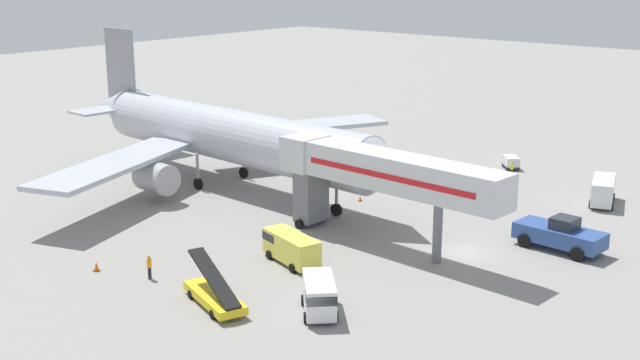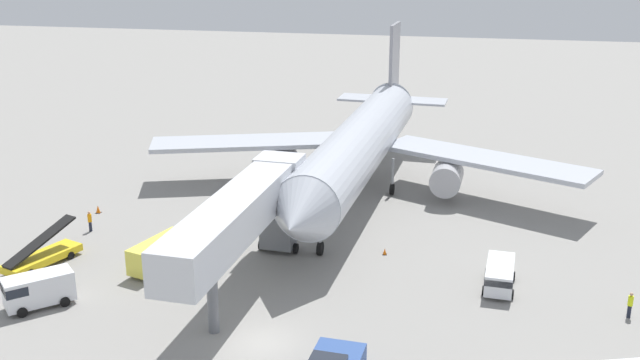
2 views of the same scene
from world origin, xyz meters
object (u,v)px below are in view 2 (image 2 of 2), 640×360
(ground_crew_worker_midground, at_px, (630,304))
(safety_cone_bravo, at_px, (98,209))
(airplane_at_gate, at_px, (361,144))
(service_van_mid_center, at_px, (37,289))
(service_van_near_center, at_px, (500,275))
(safety_cone_alpha, at_px, (385,251))
(service_van_outer_left, at_px, (161,252))
(jet_bridge, at_px, (245,213))
(belt_loader_truck, at_px, (42,256))
(ground_crew_worker_foreground, at_px, (90,221))

(ground_crew_worker_midground, height_order, safety_cone_bravo, ground_crew_worker_midground)
(airplane_at_gate, distance_m, service_van_mid_center, 32.53)
(service_van_near_center, relative_size, safety_cone_alpha, 9.33)
(service_van_outer_left, distance_m, ground_crew_worker_midground, 32.91)
(jet_bridge, distance_m, service_van_near_center, 18.33)
(belt_loader_truck, distance_m, safety_cone_bravo, 11.18)
(service_van_near_center, xyz_separation_m, ground_crew_worker_midground, (8.23, -2.46, -0.11))
(service_van_near_center, xyz_separation_m, safety_cone_bravo, (-35.02, 7.93, -0.71))
(service_van_outer_left, relative_size, ground_crew_worker_midground, 3.18)
(airplane_at_gate, relative_size, ground_crew_worker_foreground, 25.19)
(service_van_outer_left, relative_size, safety_cone_bravo, 8.14)
(service_van_near_center, bearing_deg, jet_bridge, -167.30)
(airplane_at_gate, height_order, safety_cone_bravo, airplane_at_gate)
(airplane_at_gate, relative_size, service_van_near_center, 9.31)
(service_van_mid_center, relative_size, ground_crew_worker_midground, 2.51)
(service_van_near_center, height_order, ground_crew_worker_midground, service_van_near_center)
(safety_cone_bravo, bearing_deg, service_van_mid_center, -74.43)
(jet_bridge, bearing_deg, airplane_at_gate, 78.29)
(jet_bridge, relative_size, ground_crew_worker_foreground, 11.51)
(airplane_at_gate, xyz_separation_m, ground_crew_worker_foreground, (-20.74, -14.18, -4.11))
(safety_cone_alpha, bearing_deg, service_van_near_center, -25.96)
(airplane_at_gate, relative_size, service_van_mid_center, 10.14)
(airplane_at_gate, bearing_deg, safety_cone_alpha, -73.31)
(belt_loader_truck, height_order, safety_cone_bravo, belt_loader_truck)
(ground_crew_worker_foreground, bearing_deg, service_van_outer_left, -31.47)
(airplane_at_gate, relative_size, ground_crew_worker_midground, 25.43)
(service_van_outer_left, bearing_deg, belt_loader_truck, -170.37)
(service_van_mid_center, relative_size, safety_cone_alpha, 8.57)
(airplane_at_gate, distance_m, ground_crew_worker_midground, 29.55)
(service_van_near_center, distance_m, ground_crew_worker_foreground, 33.70)
(airplane_at_gate, xyz_separation_m, jet_bridge, (-4.53, -21.84, 0.74))
(service_van_near_center, height_order, ground_crew_worker_foreground, service_van_near_center)
(safety_cone_alpha, relative_size, safety_cone_bravo, 0.75)
(airplane_at_gate, xyz_separation_m, ground_crew_worker_midground, (20.97, -20.41, -4.11))
(safety_cone_alpha, bearing_deg, service_van_outer_left, -160.03)
(ground_crew_worker_foreground, xyz_separation_m, safety_cone_bravo, (-1.53, 4.16, -0.61))
(airplane_at_gate, height_order, ground_crew_worker_foreground, airplane_at_gate)
(service_van_near_center, bearing_deg, safety_cone_alpha, 154.04)
(safety_cone_bravo, bearing_deg, service_van_near_center, -12.76)
(belt_loader_truck, bearing_deg, airplane_at_gate, 45.24)
(belt_loader_truck, distance_m, ground_crew_worker_foreground, 6.93)
(service_van_near_center, distance_m, ground_crew_worker_midground, 8.59)
(ground_crew_worker_midground, bearing_deg, safety_cone_alpha, 158.44)
(safety_cone_bravo, bearing_deg, ground_crew_worker_midground, -13.51)
(service_van_outer_left, height_order, safety_cone_bravo, service_van_outer_left)
(jet_bridge, bearing_deg, ground_crew_worker_midground, 3.21)
(belt_loader_truck, bearing_deg, safety_cone_bravo, 96.91)
(service_van_near_center, xyz_separation_m, service_van_outer_left, (-24.66, -1.63, 0.22))
(safety_cone_bravo, bearing_deg, airplane_at_gate, 24.22)
(belt_loader_truck, bearing_deg, jet_bridge, -2.55)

